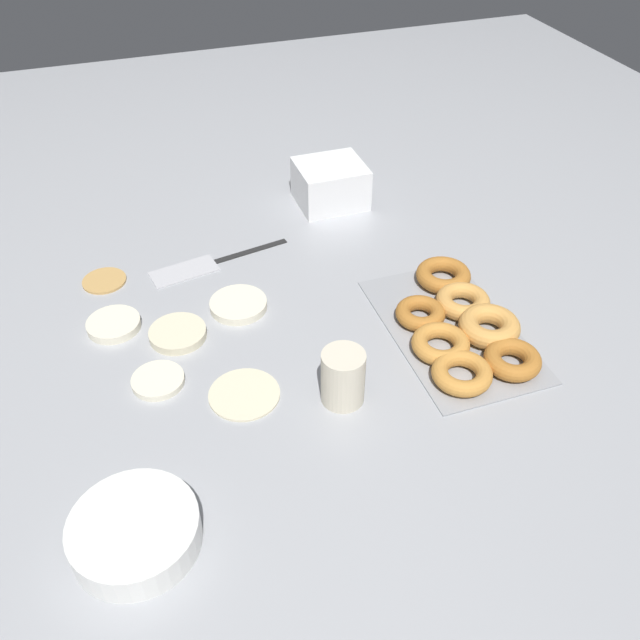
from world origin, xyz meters
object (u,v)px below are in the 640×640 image
pancake_3 (238,305)px  donut_tray (461,325)px  spatula (199,266)px  pancake_1 (158,380)px  batter_bowl (135,532)px  container_stack (330,184)px  pancake_0 (178,334)px  pancake_2 (104,280)px  pancake_4 (114,324)px  paper_cup (343,377)px  pancake_5 (244,393)px

pancake_3 → donut_tray: size_ratio=0.29×
pancake_3 → spatula: (0.15, 0.04, -0.01)m
pancake_1 → spatula: bearing=-22.9°
batter_bowl → pancake_3: bearing=-29.1°
pancake_3 → container_stack: size_ratio=0.72×
batter_bowl → container_stack: bearing=-35.6°
pancake_0 → pancake_2: size_ratio=1.20×
pancake_4 → paper_cup: (-0.30, -0.33, 0.04)m
pancake_0 → spatula: (0.20, -0.08, -0.01)m
pancake_0 → donut_tray: donut_tray is taller
pancake_0 → container_stack: bearing=-49.3°
pancake_5 → paper_cup: (-0.06, -0.15, 0.04)m
pancake_1 → pancake_2: size_ratio=1.03×
spatula → donut_tray: bearing=128.7°
pancake_2 → batter_bowl: (-0.60, 0.01, 0.02)m
pancake_0 → pancake_5: (-0.18, -0.08, -0.00)m
pancake_0 → pancake_5: 0.19m
pancake_1 → pancake_4: 0.17m
pancake_0 → spatula: size_ratio=0.34×
pancake_4 → pancake_2: bearing=1.6°
pancake_0 → container_stack: 0.55m
pancake_3 → donut_tray: donut_tray is taller
pancake_5 → donut_tray: 0.40m
pancake_2 → pancake_5: pancake_2 is taller
batter_bowl → paper_cup: 0.38m
pancake_2 → pancake_0: bearing=-152.5°
pancake_4 → container_stack: container_stack is taller
donut_tray → batter_bowl: 0.64m
pancake_5 → container_stack: 0.63m
pancake_0 → pancake_4: (0.06, 0.10, -0.00)m
pancake_5 → batter_bowl: 0.29m
pancake_2 → batter_bowl: bearing=178.9°
container_stack → spatula: (-0.16, 0.34, -0.04)m
batter_bowl → pancake_4: bearing=-2.0°
pancake_2 → paper_cup: bearing=-143.0°
container_stack → spatula: 0.37m
pancake_2 → container_stack: (0.14, -0.52, 0.04)m
pancake_0 → pancake_5: bearing=-156.5°
batter_bowl → container_stack: size_ratio=1.15×
pancake_3 → pancake_0: bearing=110.4°
pancake_1 → pancake_3: bearing=-49.1°
pancake_2 → pancake_4: pancake_4 is taller
pancake_4 → paper_cup: size_ratio=1.02×
pancake_4 → paper_cup: paper_cup is taller
donut_tray → spatula: 0.53m
pancake_5 → batter_bowl: size_ratio=0.68×
pancake_2 → pancake_5: size_ratio=0.73×
container_stack → paper_cup: same height
pancake_3 → pancake_1: bearing=130.9°
pancake_0 → container_stack: container_stack is taller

